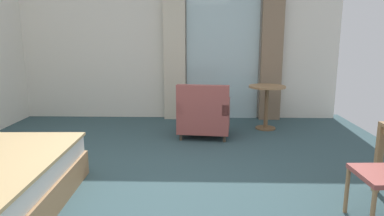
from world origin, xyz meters
name	(u,v)px	position (x,y,z in m)	size (l,w,h in m)	color
ground	(154,198)	(0.00, 0.00, -0.05)	(6.45, 7.31, 0.10)	#334C51
wall_back	(176,45)	(0.00, 3.39, 1.39)	(6.05, 0.12, 2.78)	white
balcony_glass_door	(223,54)	(0.87, 3.31, 1.22)	(1.35, 0.02, 2.45)	silver
curtain_panel_left	(174,54)	(-0.02, 3.21, 1.23)	(0.40, 0.10, 2.47)	beige
curtain_panel_right	(272,54)	(1.76, 3.21, 1.23)	(0.39, 0.10, 2.47)	#897056
armchair_by_window	(204,115)	(0.52, 2.01, 0.34)	(0.84, 0.77, 0.85)	#9E4C47
round_cafe_table	(267,98)	(1.57, 2.51, 0.54)	(0.61, 0.61, 0.74)	#9E754C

